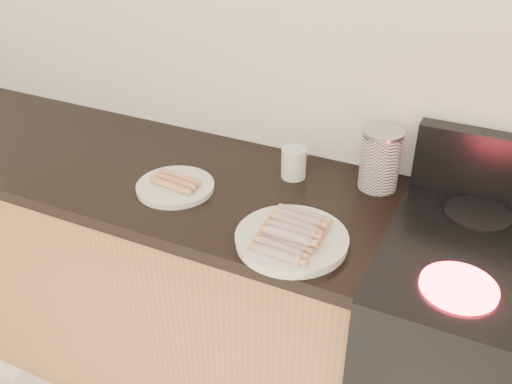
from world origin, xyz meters
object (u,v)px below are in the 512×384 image
at_px(side_plate, 175,187).
at_px(mug, 294,163).
at_px(canister, 380,159).
at_px(main_plate, 292,241).

height_order(side_plate, mug, mug).
bearing_deg(canister, main_plate, -108.01).
xyz_separation_m(canister, mug, (-0.25, -0.05, -0.05)).
bearing_deg(side_plate, main_plate, -13.56).
relative_size(side_plate, canister, 1.25).
distance_m(canister, mug, 0.26).
relative_size(main_plate, side_plate, 1.25).
bearing_deg(main_plate, mug, 111.65).
distance_m(main_plate, side_plate, 0.44).
bearing_deg(side_plate, mug, 37.52).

